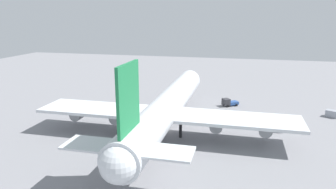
{
  "coord_description": "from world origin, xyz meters",
  "views": [
    {
      "loc": [
        -69.1,
        -16.74,
        27.69
      ],
      "look_at": [
        0.0,
        0.0,
        9.3
      ],
      "focal_mm": 33.12,
      "sensor_mm": 36.0,
      "label": 1
    }
  ],
  "objects_px": {
    "cargo_container_fore": "(332,114)",
    "cargo_container_aft": "(279,127)",
    "pushback_tractor": "(229,102)",
    "cargo_airplane": "(168,107)",
    "safety_cone_nose": "(182,98)"
  },
  "relations": [
    {
      "from": "pushback_tractor",
      "to": "cargo_container_aft",
      "type": "xyz_separation_m",
      "value": [
        -18.83,
        -12.9,
        -0.28
      ]
    },
    {
      "from": "cargo_airplane",
      "to": "cargo_container_aft",
      "type": "bearing_deg",
      "value": -75.22
    },
    {
      "from": "pushback_tractor",
      "to": "cargo_container_fore",
      "type": "height_order",
      "value": "pushback_tractor"
    },
    {
      "from": "safety_cone_nose",
      "to": "cargo_airplane",
      "type": "bearing_deg",
      "value": -175.48
    },
    {
      "from": "pushback_tractor",
      "to": "cargo_container_fore",
      "type": "xyz_separation_m",
      "value": [
        -4.25,
        -28.45,
        -0.17
      ]
    },
    {
      "from": "cargo_airplane",
      "to": "safety_cone_nose",
      "type": "distance_m",
      "value": 31.4
    },
    {
      "from": "cargo_airplane",
      "to": "safety_cone_nose",
      "type": "relative_size",
      "value": 111.52
    },
    {
      "from": "cargo_airplane",
      "to": "safety_cone_nose",
      "type": "bearing_deg",
      "value": 4.52
    },
    {
      "from": "cargo_airplane",
      "to": "cargo_container_fore",
      "type": "xyz_separation_m",
      "value": [
        21.52,
        -41.84,
        -5.36
      ]
    },
    {
      "from": "cargo_container_fore",
      "to": "cargo_container_aft",
      "type": "xyz_separation_m",
      "value": [
        -14.58,
        15.55,
        -0.11
      ]
    },
    {
      "from": "pushback_tractor",
      "to": "cargo_airplane",
      "type": "bearing_deg",
      "value": 152.54
    },
    {
      "from": "cargo_airplane",
      "to": "pushback_tractor",
      "type": "xyz_separation_m",
      "value": [
        25.77,
        -13.39,
        -5.19
      ]
    },
    {
      "from": "pushback_tractor",
      "to": "cargo_container_fore",
      "type": "relative_size",
      "value": 1.42
    },
    {
      "from": "cargo_airplane",
      "to": "safety_cone_nose",
      "type": "xyz_separation_m",
      "value": [
        30.72,
        2.43,
        -6.03
      ]
    },
    {
      "from": "cargo_container_aft",
      "to": "safety_cone_nose",
      "type": "relative_size",
      "value": 5.12
    }
  ]
}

